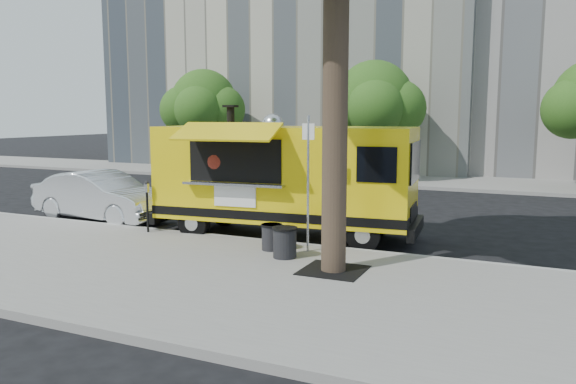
% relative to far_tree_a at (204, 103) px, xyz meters
% --- Properties ---
extents(ground, '(120.00, 120.00, 0.00)m').
position_rel_far_tree_a_xyz_m(ground, '(10.00, -12.30, -3.78)').
color(ground, black).
rests_on(ground, ground).
extents(sidewalk, '(60.00, 6.00, 0.15)m').
position_rel_far_tree_a_xyz_m(sidewalk, '(10.00, -16.30, -3.70)').
color(sidewalk, gray).
rests_on(sidewalk, ground).
extents(curb, '(60.00, 0.14, 0.16)m').
position_rel_far_tree_a_xyz_m(curb, '(10.00, -13.23, -3.70)').
color(curb, '#999993').
rests_on(curb, ground).
extents(far_sidewalk, '(60.00, 5.00, 0.15)m').
position_rel_far_tree_a_xyz_m(far_sidewalk, '(10.00, 1.20, -3.70)').
color(far_sidewalk, gray).
rests_on(far_sidewalk, ground).
extents(tree_well, '(1.20, 1.20, 0.02)m').
position_rel_far_tree_a_xyz_m(tree_well, '(12.60, -15.10, -3.62)').
color(tree_well, black).
rests_on(tree_well, sidewalk).
extents(far_tree_a, '(3.42, 3.42, 5.36)m').
position_rel_far_tree_a_xyz_m(far_tree_a, '(0.00, 0.00, 0.00)').
color(far_tree_a, '#33261C').
rests_on(far_tree_a, far_sidewalk).
extents(far_tree_b, '(3.60, 3.60, 5.50)m').
position_rel_far_tree_a_xyz_m(far_tree_b, '(9.00, 0.40, 0.06)').
color(far_tree_b, '#33261C').
rests_on(far_tree_b, far_sidewalk).
extents(sign_post, '(0.28, 0.06, 3.00)m').
position_rel_far_tree_a_xyz_m(sign_post, '(11.55, -13.85, -1.93)').
color(sign_post, silver).
rests_on(sign_post, sidewalk).
extents(parking_meter, '(0.11, 0.11, 1.33)m').
position_rel_far_tree_a_xyz_m(parking_meter, '(7.00, -13.65, -2.79)').
color(parking_meter, black).
rests_on(parking_meter, sidewalk).
extents(food_truck, '(7.03, 3.65, 3.39)m').
position_rel_far_tree_a_xyz_m(food_truck, '(10.16, -12.13, -2.18)').
color(food_truck, yellow).
rests_on(food_truck, ground).
extents(sedan, '(4.59, 1.92, 1.48)m').
position_rel_far_tree_a_xyz_m(sedan, '(4.24, -12.30, -3.04)').
color(sedan, silver).
rests_on(sedan, ground).
extents(trash_bin_left, '(0.49, 0.49, 0.58)m').
position_rel_far_tree_a_xyz_m(trash_bin_left, '(10.77, -14.07, -3.31)').
color(trash_bin_left, black).
rests_on(trash_bin_left, sidewalk).
extents(trash_bin_right, '(0.54, 0.54, 0.65)m').
position_rel_far_tree_a_xyz_m(trash_bin_right, '(11.32, -14.57, -3.28)').
color(trash_bin_right, black).
rests_on(trash_bin_right, sidewalk).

